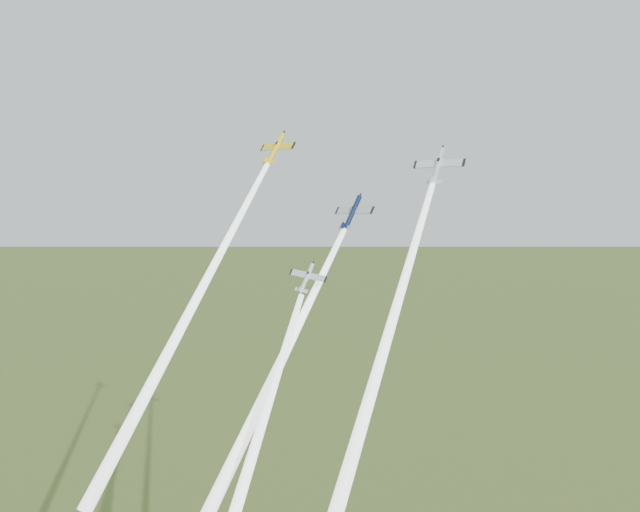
{
  "coord_description": "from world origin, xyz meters",
  "views": [
    {
      "loc": [
        79.43,
        -110.93,
        107.83
      ],
      "look_at": [
        0.0,
        -6.0,
        92.0
      ],
      "focal_mm": 45.0,
      "sensor_mm": 36.0,
      "label": 1
    }
  ],
  "objects_px": {
    "plane_yellow": "(276,149)",
    "plane_silver_right": "(438,166)",
    "plane_navy": "(352,213)",
    "plane_silver_low": "(307,278)"
  },
  "relations": [
    {
      "from": "plane_navy",
      "to": "plane_silver_low",
      "type": "xyz_separation_m",
      "value": [
        -1.15,
        -11.21,
        -9.99
      ]
    },
    {
      "from": "plane_navy",
      "to": "plane_silver_low",
      "type": "height_order",
      "value": "plane_navy"
    },
    {
      "from": "plane_yellow",
      "to": "plane_navy",
      "type": "xyz_separation_m",
      "value": [
        16.41,
        0.78,
        -10.97
      ]
    },
    {
      "from": "plane_navy",
      "to": "plane_silver_right",
      "type": "xyz_separation_m",
      "value": [
        14.91,
        2.57,
        7.97
      ]
    },
    {
      "from": "plane_yellow",
      "to": "plane_navy",
      "type": "distance_m",
      "value": 19.75
    },
    {
      "from": "plane_silver_low",
      "to": "plane_yellow",
      "type": "bearing_deg",
      "value": 134.83
    },
    {
      "from": "plane_silver_right",
      "to": "plane_silver_low",
      "type": "bearing_deg",
      "value": -145.86
    },
    {
      "from": "plane_yellow",
      "to": "plane_silver_right",
      "type": "distance_m",
      "value": 31.64
    },
    {
      "from": "plane_yellow",
      "to": "plane_silver_low",
      "type": "height_order",
      "value": "plane_yellow"
    },
    {
      "from": "plane_yellow",
      "to": "plane_navy",
      "type": "bearing_deg",
      "value": 9.55
    }
  ]
}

